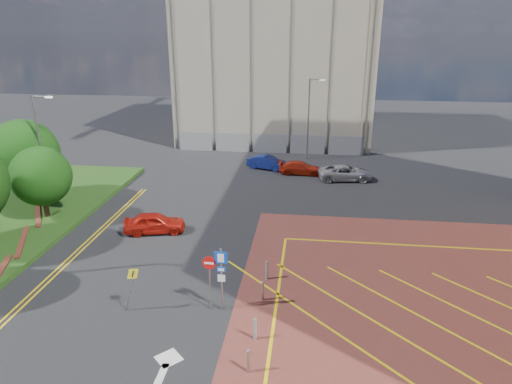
% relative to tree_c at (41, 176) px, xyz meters
% --- Properties ---
extents(ground, '(140.00, 140.00, 0.00)m').
position_rel_tree_c_xyz_m(ground, '(13.50, -10.00, -3.19)').
color(ground, black).
rests_on(ground, ground).
extents(tree_c, '(4.00, 4.00, 4.90)m').
position_rel_tree_c_xyz_m(tree_c, '(0.00, 0.00, 0.00)').
color(tree_c, '#3D2B1C').
rests_on(tree_c, grass_bed).
extents(tree_d, '(5.00, 5.00, 6.08)m').
position_rel_tree_c_xyz_m(tree_d, '(-3.00, 3.00, 0.68)').
color(tree_d, '#3D2B1C').
rests_on(tree_d, grass_bed).
extents(lamp_left_far, '(1.53, 0.16, 8.00)m').
position_rel_tree_c_xyz_m(lamp_left_far, '(-0.92, 2.00, 1.47)').
color(lamp_left_far, '#9EA0A8').
rests_on(lamp_left_far, grass_bed).
extents(lamp_back, '(1.53, 0.16, 8.00)m').
position_rel_tree_c_xyz_m(lamp_back, '(17.58, 18.00, 1.17)').
color(lamp_back, '#9EA0A8').
rests_on(lamp_back, ground).
extents(sign_cluster, '(1.17, 0.12, 3.20)m').
position_rel_tree_c_xyz_m(sign_cluster, '(13.80, -9.02, -1.24)').
color(sign_cluster, '#9EA0A8').
rests_on(sign_cluster, ground).
extents(warning_sign, '(0.76, 0.42, 2.25)m').
position_rel_tree_c_xyz_m(warning_sign, '(9.90, -9.63, -1.76)').
color(warning_sign, '#9EA0A8').
rests_on(warning_sign, ground).
extents(bollard_row, '(0.14, 11.14, 0.90)m').
position_rel_tree_c_xyz_m(bollard_row, '(15.80, -11.67, -2.72)').
color(bollard_row, '#9EA0A8').
rests_on(bollard_row, forecourt).
extents(construction_building, '(21.20, 19.20, 22.00)m').
position_rel_tree_c_xyz_m(construction_building, '(13.50, 30.00, 7.81)').
color(construction_building, gray).
rests_on(construction_building, ground).
extents(construction_fence, '(21.60, 0.06, 2.00)m').
position_rel_tree_c_xyz_m(construction_fence, '(14.50, 20.00, -2.19)').
color(construction_fence, gray).
rests_on(construction_fence, ground).
extents(car_red_left, '(4.16, 2.47, 1.33)m').
position_rel_tree_c_xyz_m(car_red_left, '(8.01, -1.00, -2.53)').
color(car_red_left, red).
rests_on(car_red_left, ground).
extents(car_blue_back, '(4.08, 2.57, 1.27)m').
position_rel_tree_c_xyz_m(car_blue_back, '(13.87, 14.00, -2.56)').
color(car_blue_back, navy).
rests_on(car_blue_back, ground).
extents(car_red_back, '(4.02, 1.73, 1.15)m').
position_rel_tree_c_xyz_m(car_red_back, '(17.02, 12.80, -2.62)').
color(car_red_back, '#AF220F').
rests_on(car_red_back, ground).
extents(car_silver_back, '(4.88, 2.68, 1.29)m').
position_rel_tree_c_xyz_m(car_silver_back, '(20.94, 11.55, -2.55)').
color(car_silver_back, '#B0AFB7').
rests_on(car_silver_back, ground).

